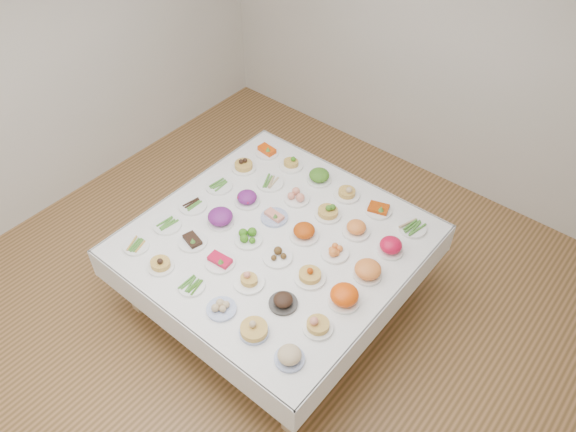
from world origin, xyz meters
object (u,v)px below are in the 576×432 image
Objects in this scene: dish_0 at (136,246)px; dish_18 at (219,185)px; dish_35 at (412,227)px; display_table at (276,244)px.

dish_18 is at bearing 90.27° from dish_0.
dish_0 is at bearing -135.21° from dish_35.
dish_0 is 2.15m from dish_35.
dish_35 is (1.53, 0.61, 0.00)m from dish_18.
dish_35 is (1.53, 1.52, 0.01)m from dish_0.
dish_18 is at bearing -158.14° from dish_35.
dish_0 is at bearing -135.26° from display_table.
display_table is 8.96× the size of dish_18.
dish_18 reaches higher than display_table.
dish_18 reaches higher than dish_0.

